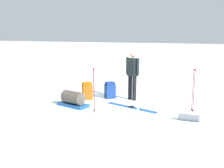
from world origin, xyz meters
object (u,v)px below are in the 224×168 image
ski_pair_near (131,107)px  ski_poles_planted_far (194,88)px  sleeping_mat_rolled (189,118)px  gear_sled (73,99)px  thermos_bottle (138,111)px  backpack_bright (87,91)px  backpack_large_dark (110,90)px  skier_standing (132,73)px  ski_poles_planted_near (94,88)px

ski_pair_near → ski_poles_planted_far: ski_poles_planted_far is taller
ski_poles_planted_far → sleeping_mat_rolled: 1.08m
gear_sled → thermos_bottle: size_ratio=4.29×
ski_poles_planted_far → sleeping_mat_rolled: size_ratio=2.34×
backpack_bright → thermos_bottle: backpack_bright is taller
ski_poles_planted_far → thermos_bottle: 1.80m
backpack_large_dark → backpack_bright: (0.38, -0.72, 0.01)m
backpack_large_dark → backpack_bright: 0.81m
sleeping_mat_rolled → ski_pair_near: bearing=-113.0°
thermos_bottle → skier_standing: bearing=-162.1°
ski_pair_near → ski_poles_planted_far: size_ratio=1.36×
backpack_bright → sleeping_mat_rolled: backpack_bright is taller
sleeping_mat_rolled → thermos_bottle: 1.41m
ski_pair_near → gear_sled: size_ratio=1.57×
backpack_large_dark → ski_poles_planted_near: size_ratio=0.44×
skier_standing → backpack_bright: (0.40, -1.52, -0.66)m
ski_poles_planted_near → ski_poles_planted_far: (-0.90, 2.78, -0.02)m
backpack_large_dark → ski_pair_near: bearing=46.0°
backpack_large_dark → gear_sled: bearing=-31.8°
backpack_bright → ski_poles_planted_near: (1.35, 0.77, 0.44)m
ski_pair_near → thermos_bottle: (0.70, 0.35, 0.12)m
backpack_bright → thermos_bottle: size_ratio=2.33×
ski_poles_planted_near → backpack_bright: bearing=-150.5°
ski_poles_planted_near → thermos_bottle: (-0.07, 1.29, -0.60)m
backpack_bright → ski_poles_planted_far: 3.60m
ski_poles_planted_near → gear_sled: 1.09m
backpack_bright → sleeping_mat_rolled: (1.32, 3.46, -0.21)m
ski_pair_near → gear_sled: bearing=-78.7°
skier_standing → sleeping_mat_rolled: (1.72, 1.95, -0.86)m
skier_standing → gear_sled: bearing=-50.5°
skier_standing → gear_sled: skier_standing is taller
skier_standing → thermos_bottle: (1.67, 0.54, -0.82)m
gear_sled → thermos_bottle: 2.19m
ski_pair_near → backpack_large_dark: size_ratio=3.00×
ski_poles_planted_far → skier_standing: bearing=-112.6°
skier_standing → ski_poles_planted_far: bearing=67.4°
backpack_bright → ski_poles_planted_near: 1.61m
skier_standing → backpack_large_dark: 1.04m
ski_pair_near → ski_poles_planted_far: 1.97m
skier_standing → gear_sled: size_ratio=1.52×
ski_poles_planted_far → gear_sled: 3.71m
ski_poles_planted_far → gear_sled: size_ratio=1.15×
sleeping_mat_rolled → ski_poles_planted_far: bearing=174.8°
ski_pair_near → backpack_large_dark: (-0.96, -1.00, 0.27)m
skier_standing → backpack_bright: bearing=-75.4°
sleeping_mat_rolled → thermos_bottle: size_ratio=2.12×
ski_poles_planted_near → sleeping_mat_rolled: size_ratio=2.41×
ski_pair_near → skier_standing: bearing=-168.7°
ski_poles_planted_near → ski_poles_planted_far: 2.92m
backpack_large_dark → backpack_bright: size_ratio=0.96×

